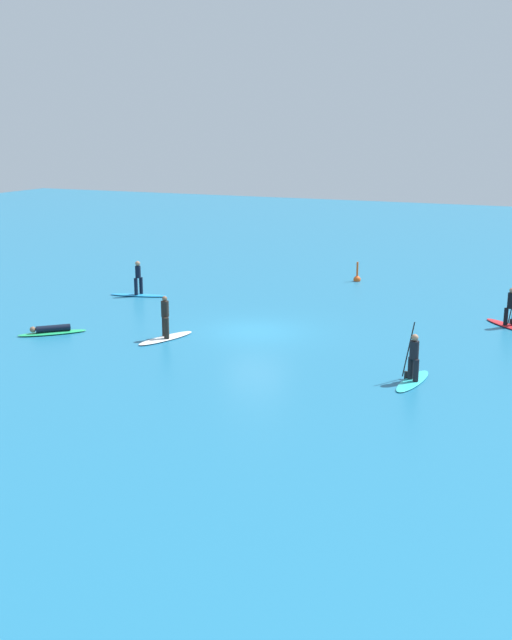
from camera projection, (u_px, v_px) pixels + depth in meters
name	position (u px, v px, depth m)	size (l,w,h in m)	color
ground_plane	(256.00, 331.00, 32.79)	(120.00, 120.00, 0.00)	#1E6B93
surfer_on_red_board	(510.00, 317.00, 33.36)	(2.52, 2.46, 2.28)	red
surfer_on_green_board	(52.00, 331.00, 32.30)	(2.47, 2.37, 0.40)	#23B266
surfer_on_blue_board	(139.00, 288.00, 39.53)	(3.15, 1.32, 1.84)	#1E8CD1
surfer_on_white_board	(166.00, 328.00, 31.47)	(1.54, 2.92, 1.83)	white
surfer_on_teal_board	(413.00, 369.00, 26.15)	(0.97, 2.76, 2.12)	#33C6CC
marker_buoy	(357.00, 278.00, 43.38)	(0.41, 0.41, 1.21)	#E55119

